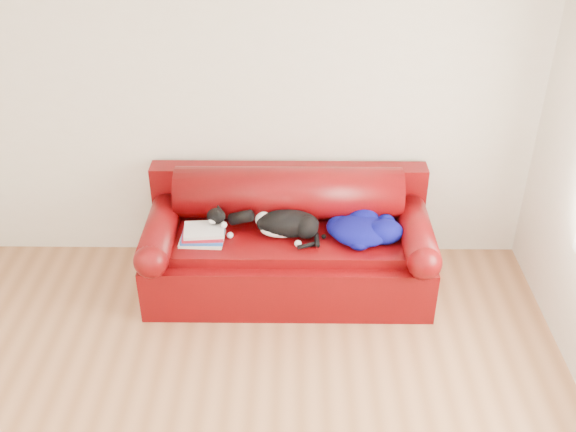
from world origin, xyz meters
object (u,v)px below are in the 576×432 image
Objects in this scene: sofa_base at (288,260)px; cat at (286,224)px; book_stack at (203,234)px; blanket at (363,229)px.

cat reaches higher than sofa_base.
blanket is (1.15, 0.05, 0.02)m from book_stack.
book_stack is 0.52× the size of cat.
sofa_base is 6.52× the size of book_stack.
cat reaches higher than blanket.
cat reaches higher than book_stack.
blanket is (0.56, -0.02, -0.02)m from cat.
book_stack reaches higher than sofa_base.
sofa_base is 0.36m from cat.
cat is at bearing -108.39° from sofa_base.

